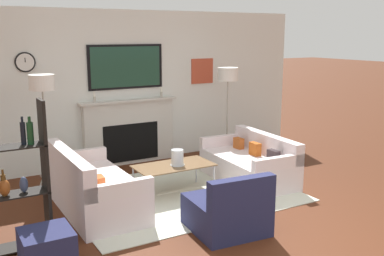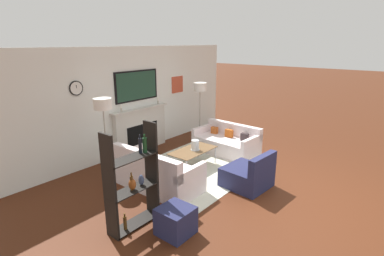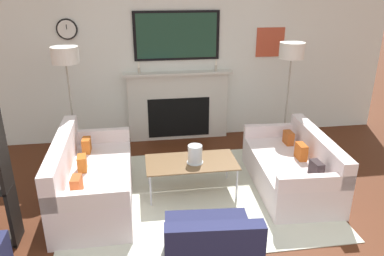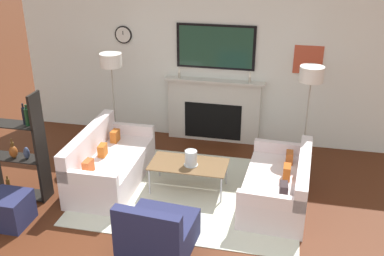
% 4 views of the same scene
% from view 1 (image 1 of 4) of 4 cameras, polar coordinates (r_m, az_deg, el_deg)
% --- Properties ---
extents(fireplace_wall, '(7.21, 0.28, 2.70)m').
position_cam_1_polar(fireplace_wall, '(8.07, -8.34, 4.13)').
color(fireplace_wall, white).
rests_on(fireplace_wall, ground_plane).
extents(area_rug, '(3.16, 2.43, 0.01)m').
position_cam_1_polar(area_rug, '(6.61, -1.62, -8.34)').
color(area_rug, beige).
rests_on(area_rug, ground_plane).
extents(couch_left, '(0.86, 1.75, 0.84)m').
position_cam_1_polar(couch_left, '(6.05, -12.46, -7.64)').
color(couch_left, silver).
rests_on(couch_left, ground_plane).
extents(couch_right, '(0.95, 1.68, 0.72)m').
position_cam_1_polar(couch_right, '(7.19, 7.40, -4.59)').
color(couch_right, silver).
rests_on(couch_right, ground_plane).
extents(armchair, '(0.87, 0.90, 0.75)m').
position_cam_1_polar(armchair, '(5.37, 4.57, -10.53)').
color(armchair, '#222549').
rests_on(armchair, ground_plane).
extents(coffee_table, '(1.14, 0.60, 0.43)m').
position_cam_1_polar(coffee_table, '(6.52, -2.32, -4.94)').
color(coffee_table, brown).
rests_on(coffee_table, ground_plane).
extents(hurricane_candle, '(0.21, 0.21, 0.23)m').
position_cam_1_polar(hurricane_candle, '(6.48, -1.87, -3.88)').
color(hurricane_candle, silver).
rests_on(hurricane_candle, coffee_table).
extents(floor_lamp_left, '(0.36, 0.36, 1.73)m').
position_cam_1_polar(floor_lamp_left, '(6.78, -18.51, 5.21)').
color(floor_lamp_left, '#9E998E').
rests_on(floor_lamp_left, ground_plane).
extents(floor_lamp_right, '(0.37, 0.37, 1.71)m').
position_cam_1_polar(floor_lamp_right, '(8.05, 4.57, 6.60)').
color(floor_lamp_right, '#9E998E').
rests_on(floor_lamp_right, ground_plane).
extents(shelf_unit, '(0.86, 0.28, 1.61)m').
position_cam_1_polar(shelf_unit, '(5.11, -22.47, -6.44)').
color(shelf_unit, black).
rests_on(shelf_unit, ground_plane).
extents(ottoman, '(0.49, 0.49, 0.43)m').
position_cam_1_polar(ottoman, '(4.74, -17.91, -14.70)').
color(ottoman, '#222549').
rests_on(ottoman, ground_plane).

